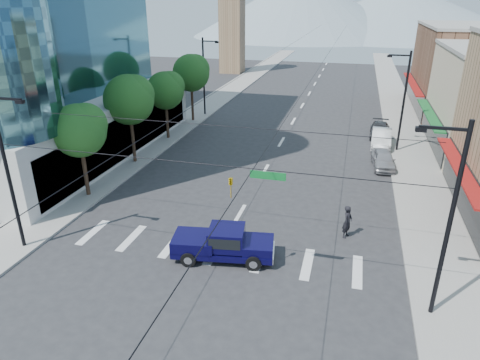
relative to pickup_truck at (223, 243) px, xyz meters
The scene contains 19 objects.
ground 1.40m from the pickup_truck, 117.35° to the right, with size 160.00×160.00×0.00m, color #28282B.
sidewalk_left 41.06m from the pickup_truck, 107.67° to the left, with size 4.00×120.00×0.15m, color gray.
sidewalk_right 40.79m from the pickup_truck, 73.56° to the left, with size 4.00×120.00×0.15m, color gray.
shop_far 43.91m from the pickup_truck, 63.45° to the left, with size 12.00×18.00×10.00m, color brown.
clock_tower 64.15m from the pickup_truck, 105.51° to the left, with size 4.80×4.80×20.40m.
mountain_left 150.24m from the pickup_truck, 95.92° to the left, with size 80.00×80.00×22.00m, color gray.
mountain_right 160.51m from the pickup_truck, 83.00° to the left, with size 90.00×90.00×18.00m, color gray.
tree_near 13.27m from the pickup_truck, 155.69° to the left, with size 3.65×3.64×6.71m.
tree_midnear 17.42m from the pickup_truck, 133.36° to the left, with size 4.09×4.09×7.52m.
tree_midfar 22.76m from the pickup_truck, 120.98° to the left, with size 3.65×3.64×6.71m.
tree_far 29.00m from the pickup_truck, 113.75° to the left, with size 4.09×4.09×7.52m.
signal_rig 4.14m from the pickup_truck, 98.06° to the right, with size 21.80×0.20×9.00m.
lamp_pole_nw 31.42m from the pickup_truck, 110.92° to the left, with size 2.00×0.25×9.00m.
lamp_pole_ne 23.78m from the pickup_truck, 64.20° to the left, with size 2.00×0.25×9.00m.
pickup_truck is the anchor object (origin of this frame).
pedestrian 7.62m from the pickup_truck, 32.66° to the left, with size 0.73×0.48×2.01m, color black.
parked_car_near 18.71m from the pickup_truck, 61.46° to the left, with size 1.72×4.27×1.45m, color #9E9EA2.
parked_car_mid 23.91m from the pickup_truck, 68.04° to the left, with size 1.75×5.01×1.65m, color white.
parked_car_far 26.96m from the pickup_truck, 70.64° to the left, with size 1.93×4.76×1.38m, color #2E2E30.
Camera 1 is at (6.51, -18.02, 13.13)m, focal length 32.00 mm.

